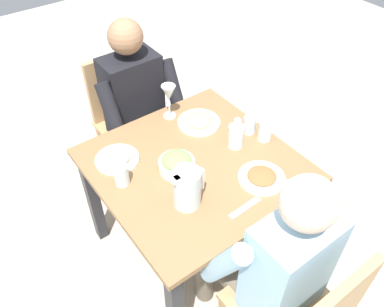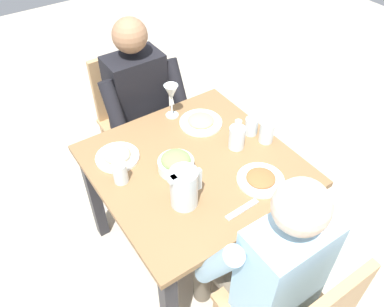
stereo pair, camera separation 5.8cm
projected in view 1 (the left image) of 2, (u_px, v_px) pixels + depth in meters
The scene contains 17 objects.
ground_plane at pixel (194, 246), 2.37m from camera, with size 8.00×8.00×0.00m, color #B7AD99.
dining_table at pixel (195, 179), 1.96m from camera, with size 0.92×0.92×0.70m.
chair_far at pixel (127, 115), 2.50m from camera, with size 0.40×0.40×0.88m.
diner_near at pixel (269, 259), 1.57m from camera, with size 0.48×0.53×1.18m.
diner_far at pixel (142, 112), 2.27m from camera, with size 0.48×0.53×1.18m.
water_pitcher at pixel (187, 188), 1.64m from camera, with size 0.16×0.12×0.19m.
salad_bowl at pixel (177, 163), 1.82m from camera, with size 0.17×0.17×0.09m.
plate_rice_curry at pixel (262, 177), 1.80m from camera, with size 0.22×0.22×0.04m.
plate_fries at pixel (199, 121), 2.10m from camera, with size 0.23×0.23×0.04m.
plate_beans at pixel (117, 158), 1.88m from camera, with size 0.21×0.21×0.05m.
water_glass_near_left at pixel (250, 125), 2.03m from camera, with size 0.07×0.07×0.09m, color silver.
water_glass_far_left at pixel (265, 130), 1.98m from camera, with size 0.07×0.07×0.11m, color silver.
water_glass_center at pixel (121, 175), 1.75m from camera, with size 0.07×0.07×0.10m, color silver.
wine_glass at pixel (169, 95), 2.06m from camera, with size 0.08×0.08×0.20m.
oil_carafe at pixel (236, 137), 1.94m from camera, with size 0.08×0.08×0.16m.
fork_near at pixel (245, 208), 1.68m from camera, with size 0.17×0.03×0.01m, color silver.
knife_near at pixel (272, 186), 1.77m from camera, with size 0.18×0.02×0.01m, color silver.
Camera 1 is at (-0.81, -1.07, 2.03)m, focal length 36.60 mm.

